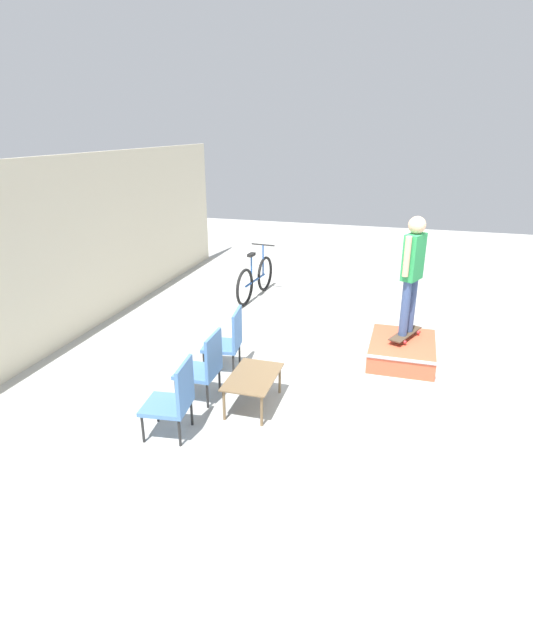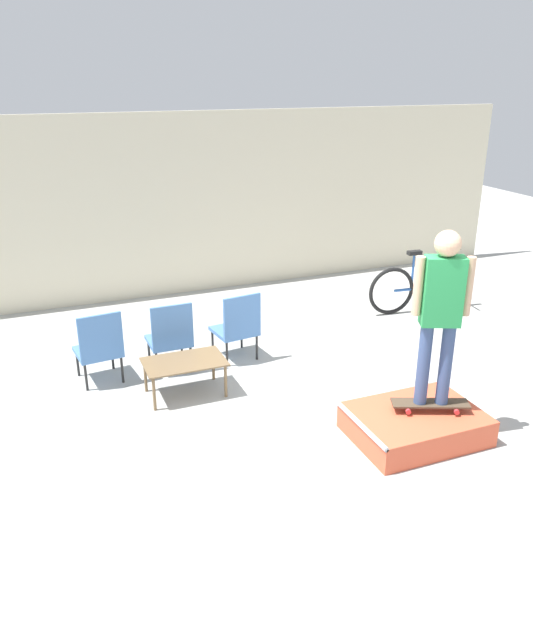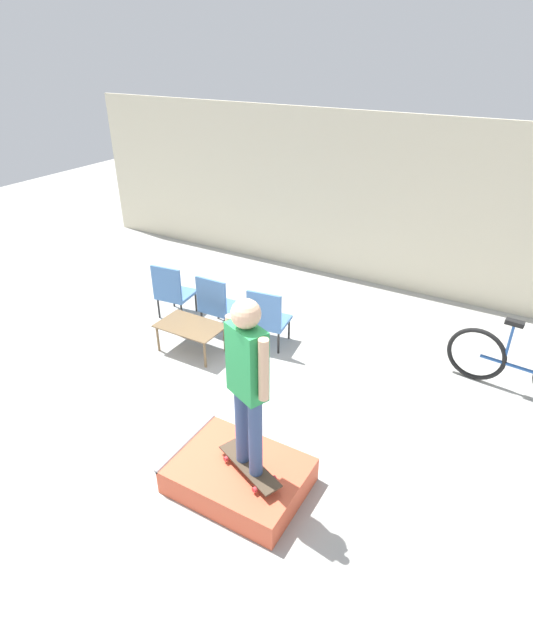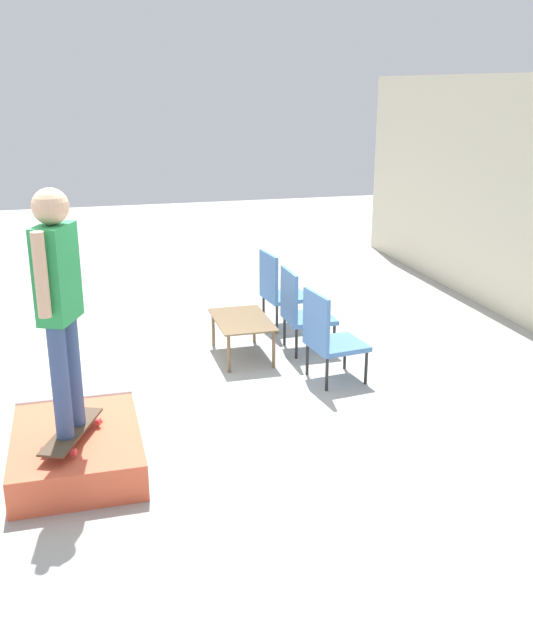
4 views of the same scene
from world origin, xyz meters
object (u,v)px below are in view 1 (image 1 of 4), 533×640
(person_skater, at_px, (413,266))
(patio_chair_left, at_px, (174,398))
(skate_ramp_box, at_px, (402,350))
(bicycle, at_px, (255,279))
(patio_chair_center, at_px, (204,365))
(coffee_table, at_px, (253,379))
(patio_chair_right, at_px, (228,339))
(skateboard_on_ramp, at_px, (405,334))

(person_skater, bearing_deg, patio_chair_left, 163.30)
(skate_ramp_box, xyz_separation_m, bicycle, (2.24, 3.11, 0.26))
(patio_chair_center, bearing_deg, person_skater, 129.78)
(coffee_table, xyz_separation_m, patio_chair_left, (-0.87, 0.67, 0.11))
(patio_chair_right, distance_m, bicycle, 3.39)
(skate_ramp_box, bearing_deg, patio_chair_right, 113.77)
(skateboard_on_ramp, xyz_separation_m, patio_chair_center, (-2.13, 2.49, 0.12))
(coffee_table, distance_m, patio_chair_right, 1.13)
(patio_chair_center, xyz_separation_m, patio_chair_right, (0.90, 0.00, 0.00))
(skate_ramp_box, height_order, bicycle, bicycle)
(patio_chair_center, relative_size, bicycle, 0.51)
(skate_ramp_box, xyz_separation_m, patio_chair_right, (-1.09, 2.47, 0.35))
(patio_chair_right, relative_size, bicycle, 0.51)
(skate_ramp_box, bearing_deg, person_skater, -9.37)
(skate_ramp_box, bearing_deg, patio_chair_center, 128.79)
(patio_chair_right, bearing_deg, patio_chair_center, -7.50)
(skateboard_on_ramp, bearing_deg, bicycle, 78.97)
(patio_chair_center, bearing_deg, skateboard_on_ramp, 129.78)
(person_skater, xyz_separation_m, patio_chair_right, (-1.24, 2.49, -0.98))
(skate_ramp_box, height_order, patio_chair_right, patio_chair_right)
(person_skater, distance_m, patio_chair_center, 3.42)
(patio_chair_left, distance_m, patio_chair_right, 1.77)
(coffee_table, distance_m, bicycle, 4.43)
(patio_chair_left, bearing_deg, bicycle, -179.45)
(coffee_table, bearing_deg, person_skater, -40.51)
(bicycle, bearing_deg, patio_chair_right, -163.50)
(skate_ramp_box, relative_size, patio_chair_right, 1.43)
(patio_chair_left, relative_size, bicycle, 0.51)
(patio_chair_left, bearing_deg, person_skater, 133.76)
(skate_ramp_box, xyz_separation_m, skateboard_on_ramp, (0.15, -0.02, 0.23))
(skateboard_on_ramp, distance_m, bicycle, 3.77)
(skateboard_on_ramp, bearing_deg, person_skater, -67.25)
(person_skater, distance_m, bicycle, 3.91)
(skateboard_on_ramp, distance_m, patio_chair_center, 3.28)
(bicycle, bearing_deg, coffee_table, -157.13)
(patio_chair_left, height_order, patio_chair_right, same)
(coffee_table, xyz_separation_m, patio_chair_center, (0.00, 0.67, 0.11))
(skate_ramp_box, distance_m, bicycle, 3.84)
(patio_chair_center, distance_m, bicycle, 4.27)
(patio_chair_right, xyz_separation_m, bicycle, (3.33, 0.64, -0.09))
(skateboard_on_ramp, bearing_deg, patio_chair_center, 153.29)
(bicycle, bearing_deg, patio_chair_center, -165.74)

